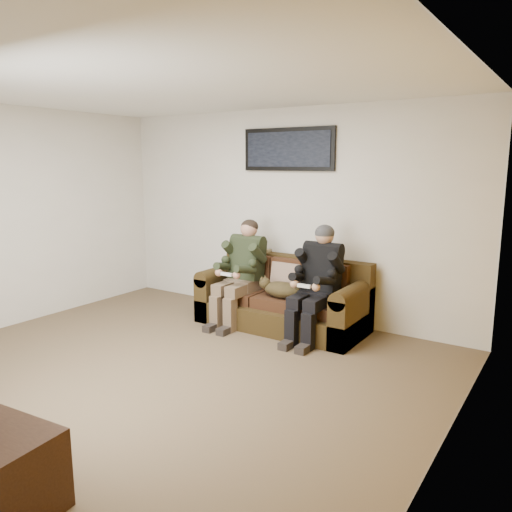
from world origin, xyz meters
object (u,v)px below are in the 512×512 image
Objects in this scene: cat at (281,289)px; framed_poster at (288,149)px; sofa at (284,301)px; person_left at (242,267)px; person_right at (317,277)px.

cat is 0.53× the size of framed_poster.
framed_poster reaches higher than sofa.
sofa is at bearing -63.14° from framed_poster.
sofa is 1.59× the size of framed_poster.
cat is (0.06, -0.19, 0.19)m from sofa.
sofa is 0.66m from person_left.
person_right is 0.49m from cat.
cat is at bearing -66.06° from framed_poster.
person_left is 0.60m from cat.
framed_poster is at bearing 141.77° from person_right.
framed_poster reaches higher than person_right.
cat is at bearing -176.60° from person_right.
framed_poster is (0.31, 0.56, 1.40)m from person_left.
person_left is at bearing -179.98° from person_right.
person_right reaches higher than cat.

